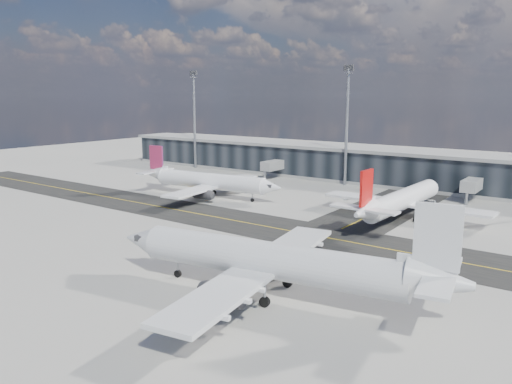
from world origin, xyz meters
TOP-DOWN VIEW (x-y plane):
  - ground at (0.00, 0.00)m, footprint 300.00×300.00m
  - taxiway_lanes at (3.91, 10.74)m, footprint 180.00×63.00m
  - terminal_concourse at (0.04, 54.93)m, footprint 152.00×19.80m
  - floodlight_masts at (0.00, 48.00)m, footprint 102.50×0.70m
  - airliner_af at (-17.71, 17.25)m, footprint 35.42×30.26m
  - airliner_redtail at (23.61, 22.33)m, footprint 30.70×36.06m
  - airliner_near at (24.51, -19.94)m, footprint 40.93×35.05m
  - baggage_tug at (-20.77, 15.37)m, footprint 2.82×2.04m
  - service_van at (24.76, 35.77)m, footprint 3.69×5.20m

SIDE VIEW (x-z plane):
  - ground at x=0.00m, z-range 0.00..0.00m
  - taxiway_lanes at x=3.91m, z-range -0.01..0.03m
  - service_van at x=24.76m, z-range 0.00..1.32m
  - baggage_tug at x=-20.77m, z-range 0.00..1.60m
  - airliner_af at x=-17.71m, z-range -1.78..8.71m
  - airliner_redtail at x=23.61m, z-range -1.81..8.88m
  - airliner_near at x=24.51m, z-range -2.06..10.08m
  - terminal_concourse at x=0.04m, z-range -0.31..8.49m
  - floodlight_masts at x=0.00m, z-range 1.16..30.06m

